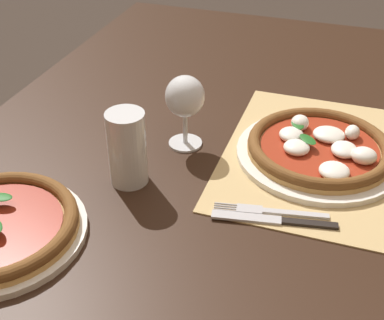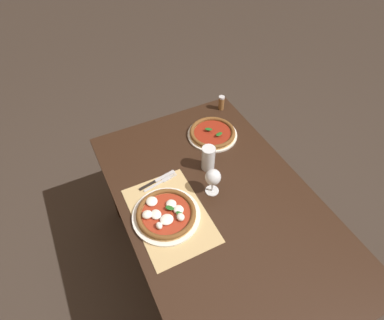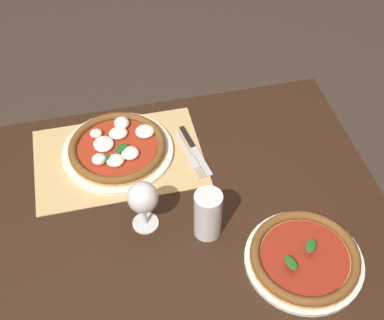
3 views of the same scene
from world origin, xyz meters
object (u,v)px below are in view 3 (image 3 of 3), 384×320
object	(u,v)px
wine_glass	(143,198)
knife	(195,151)
pizza_far	(305,258)
fork	(189,154)
pizza_near	(118,148)
pint_glass	(208,215)

from	to	relation	value
wine_glass	knife	distance (m)	0.31
pizza_far	fork	world-z (taller)	pizza_far
pizza_near	pint_glass	size ratio (longest dim) A/B	2.27
wine_glass	knife	size ratio (longest dim) A/B	0.72
pizza_far	wine_glass	distance (m)	0.43
wine_glass	fork	bearing A→B (deg)	-128.29
pizza_near	pint_glass	distance (m)	0.38
pizza_near	wine_glass	size ratio (longest dim) A/B	2.12
fork	knife	world-z (taller)	knife
pizza_near	fork	distance (m)	0.21
wine_glass	pizza_far	bearing A→B (deg)	150.43
wine_glass	pint_glass	world-z (taller)	wine_glass
pint_glass	knife	distance (m)	0.29
pizza_near	knife	xyz separation A→B (m)	(-0.22, 0.05, -0.02)
pint_glass	fork	xyz separation A→B (m)	(-0.01, -0.27, -0.06)
pint_glass	wine_glass	bearing A→B (deg)	-22.04
wine_glass	fork	size ratio (longest dim) A/B	0.78
wine_glass	fork	distance (m)	0.29
pizza_far	pizza_near	bearing A→B (deg)	-49.81
knife	pizza_far	bearing A→B (deg)	112.52
pizza_far	pint_glass	size ratio (longest dim) A/B	2.05
pizza_near	fork	world-z (taller)	pizza_near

